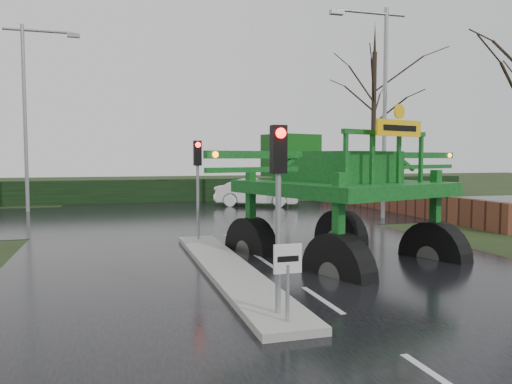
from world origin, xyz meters
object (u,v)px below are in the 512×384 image
object	(u,v)px
keep_left_sign	(288,270)
crop_sprayer	(332,173)
traffic_signal_far	(288,163)
traffic_signal_mid	(198,168)
street_light_right	(379,93)
traffic_signal_near	(278,178)
street_light_left_far	(31,101)
white_sedan	(257,206)

from	to	relation	value
keep_left_sign	crop_sprayer	bearing A→B (deg)	55.52
traffic_signal_far	traffic_signal_mid	bearing A→B (deg)	58.07
street_light_right	traffic_signal_far	bearing A→B (deg)	101.95
keep_left_sign	traffic_signal_far	size ratio (longest dim) A/B	0.38
keep_left_sign	traffic_signal_far	xyz separation A→B (m)	(7.80, 21.51, 1.53)
traffic_signal_near	traffic_signal_mid	distance (m)	8.50
street_light_left_far	traffic_signal_far	bearing A→B (deg)	0.03
street_light_right	street_light_left_far	distance (m)	18.24
traffic_signal_near	traffic_signal_mid	xyz separation A→B (m)	(0.00, 8.50, 0.00)
traffic_signal_near	traffic_signal_far	xyz separation A→B (m)	(7.80, 21.02, 0.00)
white_sedan	street_light_left_far	bearing A→B (deg)	110.64
keep_left_sign	traffic_signal_mid	distance (m)	9.12
traffic_signal_far	white_sedan	distance (m)	3.43
traffic_signal_near	traffic_signal_far	bearing A→B (deg)	69.64
traffic_signal_mid	street_light_left_far	bearing A→B (deg)	118.86
traffic_signal_mid	street_light_right	size ratio (longest dim) A/B	0.35
traffic_signal_far	white_sedan	xyz separation A→B (m)	(-2.18, -0.52, -2.59)
keep_left_sign	crop_sprayer	world-z (taller)	crop_sprayer
crop_sprayer	white_sedan	size ratio (longest dim) A/B	1.86
traffic_signal_mid	street_light_right	world-z (taller)	street_light_right
traffic_signal_near	white_sedan	bearing A→B (deg)	74.68
white_sedan	traffic_signal_near	bearing A→B (deg)	-172.36
street_light_right	traffic_signal_mid	bearing A→B (deg)	-154.60
traffic_signal_near	white_sedan	xyz separation A→B (m)	(5.62, 20.50, -2.59)
traffic_signal_mid	street_light_left_far	size ratio (longest dim) A/B	0.35
traffic_signal_mid	white_sedan	size ratio (longest dim) A/B	0.71
traffic_signal_mid	crop_sprayer	bearing A→B (deg)	-65.16
traffic_signal_far	street_light_left_far	bearing A→B (deg)	0.03
street_light_right	white_sedan	bearing A→B (deg)	117.36
traffic_signal_near	street_light_left_far	size ratio (longest dim) A/B	0.35
traffic_signal_far	crop_sprayer	world-z (taller)	crop_sprayer
traffic_signal_near	keep_left_sign	bearing A→B (deg)	-90.00
traffic_signal_far	street_light_right	world-z (taller)	street_light_right
street_light_left_far	crop_sprayer	bearing A→B (deg)	-62.32
keep_left_sign	traffic_signal_near	bearing A→B (deg)	90.00
keep_left_sign	white_sedan	size ratio (longest dim) A/B	0.27
traffic_signal_near	crop_sprayer	distance (m)	4.00
keep_left_sign	street_light_right	distance (m)	17.23
traffic_signal_far	crop_sprayer	xyz separation A→B (m)	(-5.31, -17.89, -0.02)
traffic_signal_far	crop_sprayer	bearing A→B (deg)	73.46
traffic_signal_near	street_light_left_far	world-z (taller)	street_light_left_far
keep_left_sign	traffic_signal_mid	world-z (taller)	traffic_signal_mid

